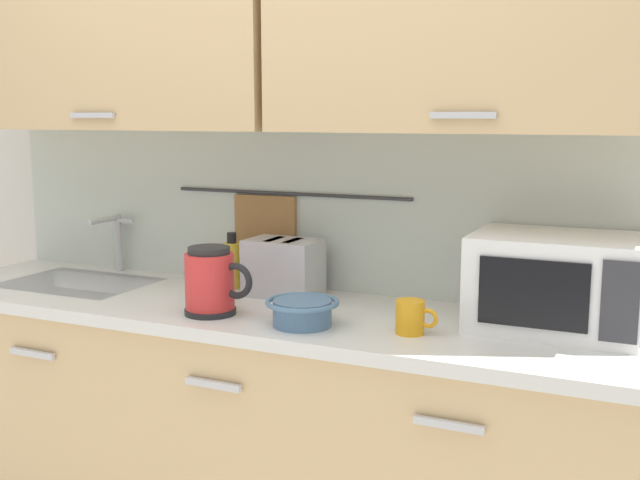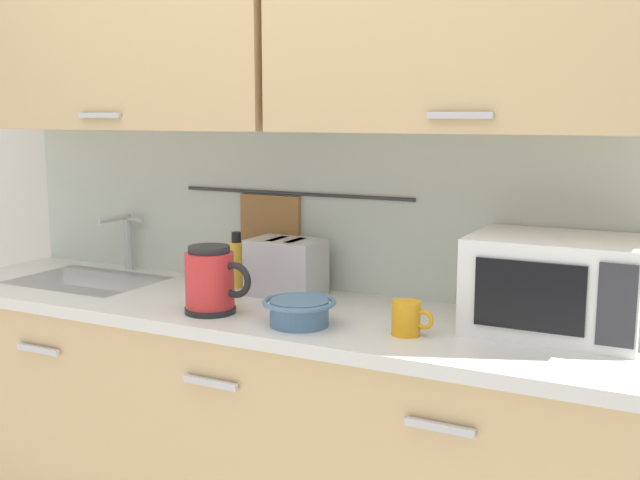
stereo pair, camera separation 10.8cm
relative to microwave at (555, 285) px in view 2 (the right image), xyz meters
name	(u,v)px [view 2 (the right image)]	position (x,y,z in m)	size (l,w,h in m)	color
counter_unit	(265,435)	(-0.88, -0.11, -0.58)	(2.53, 0.64, 0.90)	tan
back_wall_assembly	(300,108)	(-0.87, 0.12, 0.49)	(3.70, 0.41, 2.50)	silver
sink_faucet	(124,234)	(-1.66, 0.12, 0.01)	(0.09, 0.17, 0.22)	#B2B5BA
microwave	(555,285)	(0.00, 0.00, 0.00)	(0.46, 0.35, 0.27)	white
electric_kettle	(211,281)	(-0.97, -0.27, -0.03)	(0.23, 0.16, 0.21)	black
dish_soap_bottle	(237,263)	(-1.10, 0.07, -0.05)	(0.06, 0.06, 0.20)	yellow
mug_near_sink	(208,284)	(-1.10, -0.11, -0.09)	(0.12, 0.08, 0.09)	silver
mixing_bowl	(299,310)	(-0.66, -0.27, -0.09)	(0.21, 0.21, 0.08)	#4C7093
toaster	(286,267)	(-0.89, 0.04, -0.04)	(0.26, 0.17, 0.19)	#B7BABF
mug_by_kettle	(407,318)	(-0.35, -0.22, -0.09)	(0.12, 0.08, 0.09)	orange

